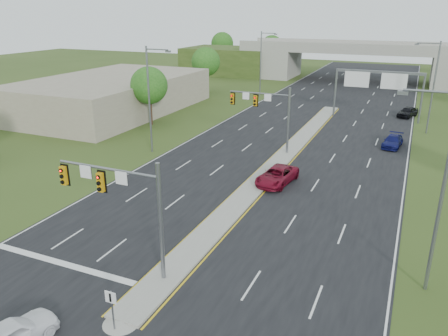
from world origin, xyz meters
name	(u,v)px	position (x,y,z in m)	size (l,w,h in m)	color
ground	(164,280)	(0.00, 0.00, 0.00)	(240.00, 240.00, 0.00)	#314518
road	(309,131)	(0.00, 35.00, 0.01)	(24.00, 160.00, 0.02)	black
median	(281,159)	(0.00, 23.00, 0.10)	(2.00, 54.00, 0.16)	gray
median_nose	(121,322)	(0.00, -4.00, 0.10)	(2.00, 2.00, 0.16)	gray
lane_markings	(291,143)	(-0.60, 28.91, 0.02)	(23.72, 160.00, 0.01)	gold
signal_mast_near	(123,197)	(-2.26, -0.07, 4.73)	(6.62, 0.60, 7.00)	slate
signal_mast_far	(268,108)	(-2.26, 24.93, 4.73)	(6.62, 0.60, 7.00)	slate
keep_right_sign	(112,304)	(0.00, -4.53, 1.52)	(0.60, 0.13, 2.20)	slate
sign_gantry	(377,82)	(6.68, 44.92, 5.24)	(11.58, 0.44, 6.67)	slate
overpass	(360,64)	(0.00, 80.00, 3.55)	(80.00, 14.00, 8.10)	gray
lightpole_l_mid	(151,95)	(-13.30, 20.00, 6.10)	(2.85, 0.25, 11.00)	slate
lightpole_l_far	(262,61)	(-13.30, 55.00, 6.10)	(2.85, 0.25, 11.00)	slate
lightpole_r_near	(440,185)	(13.30, 5.00, 6.10)	(2.85, 0.25, 11.00)	slate
lightpole_r_far	(432,83)	(13.30, 40.00, 6.10)	(2.85, 0.25, 11.00)	slate
tree_l_near	(149,86)	(-20.00, 30.00, 5.18)	(4.80, 4.80, 7.60)	#382316
tree_l_mid	(206,62)	(-24.00, 55.00, 5.51)	(5.20, 5.20, 8.12)	#382316
tree_back_a	(222,43)	(-38.00, 94.00, 5.84)	(6.00, 6.00, 8.85)	#382316
tree_back_b	(272,46)	(-24.00, 94.00, 5.51)	(5.60, 5.60, 8.32)	#382316
commercial_building	(112,94)	(-30.00, 35.00, 2.50)	(18.00, 30.00, 5.00)	gray
car_white	(11,335)	(-3.44, -7.31, 0.74)	(1.71, 4.24, 1.45)	white
car_far_a	(277,176)	(1.50, 16.54, 0.73)	(2.37, 5.13, 1.43)	maroon
car_far_b	(393,141)	(10.03, 32.21, 0.65)	(1.77, 4.35, 1.26)	#0D1050
car_far_c	(408,112)	(11.00, 48.40, 0.74)	(1.70, 4.23, 1.44)	black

